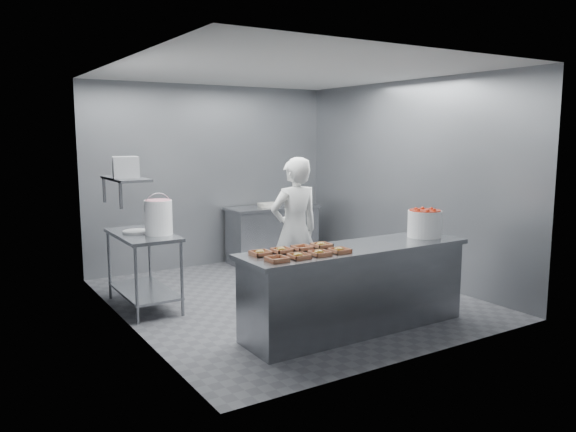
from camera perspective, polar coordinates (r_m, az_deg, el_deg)
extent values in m
plane|color=#4C4C51|center=(7.18, -0.02, -8.32)|extent=(4.50, 4.50, 0.00)
plane|color=white|center=(6.91, -0.02, 14.50)|extent=(4.50, 4.50, 0.00)
cube|color=slate|center=(8.89, -7.76, 4.03)|extent=(4.00, 0.04, 2.80)
cube|color=slate|center=(6.09, -16.18, 1.79)|extent=(0.04, 4.50, 2.80)
cube|color=slate|center=(8.14, 12.02, 3.53)|extent=(0.04, 4.50, 2.80)
cube|color=slate|center=(5.90, 6.97, -3.31)|extent=(2.60, 0.70, 0.05)
cube|color=slate|center=(6.00, 6.89, -7.52)|extent=(2.50, 0.64, 0.85)
cube|color=slate|center=(6.83, -14.58, -1.86)|extent=(0.60, 1.20, 0.04)
cube|color=slate|center=(6.98, -14.37, -7.36)|extent=(0.56, 1.15, 0.03)
cylinder|color=slate|center=(6.33, -15.14, -6.77)|extent=(0.04, 0.04, 0.88)
cylinder|color=slate|center=(6.49, -10.73, -6.25)|extent=(0.04, 0.04, 0.88)
cylinder|color=slate|center=(7.38, -17.70, -4.73)|extent=(0.04, 0.04, 0.88)
cylinder|color=slate|center=(7.52, -13.86, -4.33)|extent=(0.04, 0.04, 0.88)
cube|color=slate|center=(9.05, -1.58, 0.84)|extent=(1.50, 0.60, 0.05)
cube|color=slate|center=(9.12, -1.57, -1.97)|extent=(1.44, 0.55, 0.85)
cube|color=slate|center=(6.70, -16.17, 3.66)|extent=(0.35, 0.90, 0.03)
cube|color=tan|center=(5.17, -1.11, -4.41)|extent=(0.18, 0.18, 0.04)
cube|color=white|center=(5.21, -0.77, -4.42)|extent=(0.10, 0.06, 0.00)
cube|color=tan|center=(5.29, 1.12, -4.10)|extent=(0.18, 0.18, 0.04)
cube|color=white|center=(5.33, 1.44, -4.12)|extent=(0.10, 0.06, 0.00)
ellipsoid|color=#A97E2A|center=(5.29, 1.03, -4.01)|extent=(0.10, 0.10, 0.05)
cube|color=tan|center=(5.43, 3.25, -3.80)|extent=(0.18, 0.18, 0.04)
cube|color=white|center=(5.47, 3.54, -3.82)|extent=(0.10, 0.06, 0.00)
ellipsoid|color=#A97E2A|center=(5.42, 3.16, -3.71)|extent=(0.10, 0.10, 0.05)
cube|color=tan|center=(5.57, 5.27, -3.51)|extent=(0.18, 0.18, 0.04)
cube|color=white|center=(5.61, 5.54, -3.54)|extent=(0.10, 0.06, 0.00)
ellipsoid|color=#A97E2A|center=(5.56, 5.19, -3.43)|extent=(0.10, 0.10, 0.05)
cube|color=tan|center=(5.43, -2.78, -3.79)|extent=(0.18, 0.18, 0.04)
cube|color=white|center=(5.47, -2.45, -3.82)|extent=(0.10, 0.06, 0.00)
ellipsoid|color=#A97E2A|center=(5.42, -2.88, -3.70)|extent=(0.10, 0.10, 0.05)
cube|color=tan|center=(5.55, -0.62, -3.52)|extent=(0.18, 0.18, 0.04)
cube|color=white|center=(5.58, -0.30, -3.54)|extent=(0.10, 0.06, 0.00)
ellipsoid|color=#A97E2A|center=(5.54, -0.70, -3.43)|extent=(0.10, 0.10, 0.05)
cube|color=tan|center=(5.67, 1.45, -3.25)|extent=(0.18, 0.18, 0.04)
cube|color=white|center=(5.71, 1.75, -3.28)|extent=(0.10, 0.06, 0.00)
cube|color=tan|center=(5.81, 3.43, -2.99)|extent=(0.18, 0.18, 0.04)
cube|color=white|center=(5.85, 3.71, -3.02)|extent=(0.10, 0.06, 0.00)
ellipsoid|color=#A97E2A|center=(5.80, 3.35, -2.91)|extent=(0.10, 0.10, 0.05)
imported|color=white|center=(6.83, 0.68, -1.50)|extent=(0.66, 0.44, 1.78)
cylinder|color=white|center=(6.54, 13.70, -0.78)|extent=(0.38, 0.38, 0.30)
cylinder|color=red|center=(6.52, 13.74, 0.44)|extent=(0.35, 0.35, 0.04)
cylinder|color=white|center=(6.67, -13.02, -0.14)|extent=(0.32, 0.32, 0.40)
cylinder|color=pink|center=(6.64, -13.08, 1.53)|extent=(0.29, 0.29, 0.02)
torus|color=slate|center=(6.65, -13.06, 0.89)|extent=(0.33, 0.01, 0.33)
cylinder|color=white|center=(6.89, -15.14, -1.53)|extent=(0.37, 0.37, 0.02)
cube|color=#CCB28C|center=(6.96, -15.01, -1.45)|extent=(0.17, 0.16, 0.02)
cube|color=gray|center=(6.67, -16.17, 4.80)|extent=(0.34, 0.37, 0.24)
cube|color=silver|center=(9.00, -1.98, 1.15)|extent=(0.33, 0.27, 0.06)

